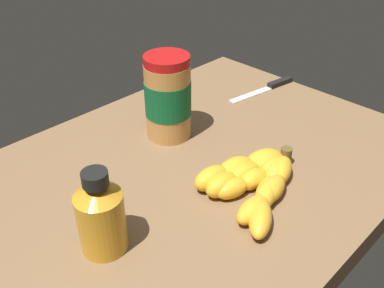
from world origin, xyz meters
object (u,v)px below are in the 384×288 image
object	(u,v)px
peanut_butter_jar	(168,97)
honey_bottle	(101,215)
butter_knife	(267,88)
banana_bunch	(255,179)

from	to	relation	value
peanut_butter_jar	honey_bottle	distance (cm)	30.45
honey_bottle	butter_knife	xyz separation A→B (cm)	(-56.10, -13.27, -5.33)
peanut_butter_jar	honey_bottle	size ratio (longest dim) A/B	1.27
banana_bunch	butter_knife	xyz separation A→B (cm)	(-31.28, -20.22, -1.27)
peanut_butter_jar	butter_knife	world-z (taller)	peanut_butter_jar
banana_bunch	peanut_butter_jar	distance (cm)	23.08
banana_bunch	peanut_butter_jar	bearing A→B (deg)	-93.83
banana_bunch	peanut_butter_jar	size ratio (longest dim) A/B	1.29
banana_bunch	butter_knife	bearing A→B (deg)	-147.12
peanut_butter_jar	banana_bunch	bearing A→B (deg)	86.17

